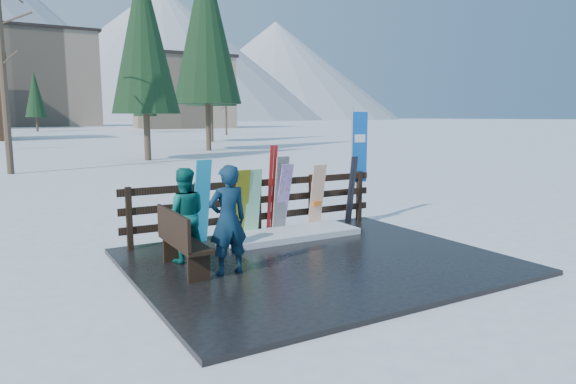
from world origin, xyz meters
TOP-DOWN VIEW (x-y plane):
  - ground at (0.00, 0.00)m, footprint 700.00×700.00m
  - deck at (0.00, 0.00)m, footprint 6.00×5.00m
  - fence at (0.00, 2.20)m, footprint 5.60×0.10m
  - snow_patch at (0.40, 1.60)m, footprint 2.80×1.00m
  - bench at (-2.23, 0.45)m, footprint 0.41×1.50m
  - snowboard_0 at (-1.30, 1.98)m, footprint 0.30×0.38m
  - snowboard_1 at (-0.23, 1.98)m, footprint 0.31×0.26m
  - snowboard_2 at (-0.48, 1.98)m, footprint 0.28×0.30m
  - snowboard_3 at (0.47, 1.98)m, footprint 0.26×0.42m
  - snowboard_4 at (0.40, 1.98)m, footprint 0.28×0.26m
  - snowboard_5 at (1.30, 1.98)m, footprint 0.32×0.26m
  - ski_pair_a at (0.24, 2.05)m, footprint 0.16×0.22m
  - ski_pair_b at (2.26, 2.05)m, footprint 0.17×0.24m
  - rental_flag at (2.57, 2.25)m, footprint 0.45×0.04m
  - person_front at (-1.63, -0.02)m, footprint 0.62×0.41m
  - person_back at (-1.99, 0.98)m, footprint 0.90×0.78m
  - resort_buildings at (1.03, 115.41)m, footprint 73.00×87.60m
  - trees at (4.42, 45.56)m, footprint 41.98×68.78m

SIDE VIEW (x-z plane):
  - ground at x=0.00m, z-range 0.00..0.00m
  - deck at x=0.00m, z-range 0.00..0.08m
  - snow_patch at x=0.40m, z-range 0.08..0.20m
  - bench at x=-2.23m, z-range 0.11..1.08m
  - fence at x=0.00m, z-range 0.16..1.31m
  - snowboard_1 at x=-0.23m, z-range 0.08..1.46m
  - snowboard_2 at x=-0.48m, z-range 0.08..1.46m
  - snowboard_5 at x=1.30m, z-range 0.08..1.47m
  - snowboard_3 at x=0.47m, z-range 0.08..1.53m
  - ski_pair_b at x=2.26m, z-range 0.08..1.60m
  - person_back at x=-1.99m, z-range 0.08..1.65m
  - snowboard_4 at x=0.40m, z-range 0.08..1.68m
  - snowboard_0 at x=-1.30m, z-range 0.08..1.69m
  - person_front at x=-1.63m, z-range 0.08..1.77m
  - ski_pair_a at x=0.24m, z-range 0.08..1.91m
  - rental_flag at x=2.57m, z-range 0.39..2.99m
  - trees at x=4.42m, z-range -0.88..12.95m
  - resort_buildings at x=1.03m, z-range -1.49..21.11m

